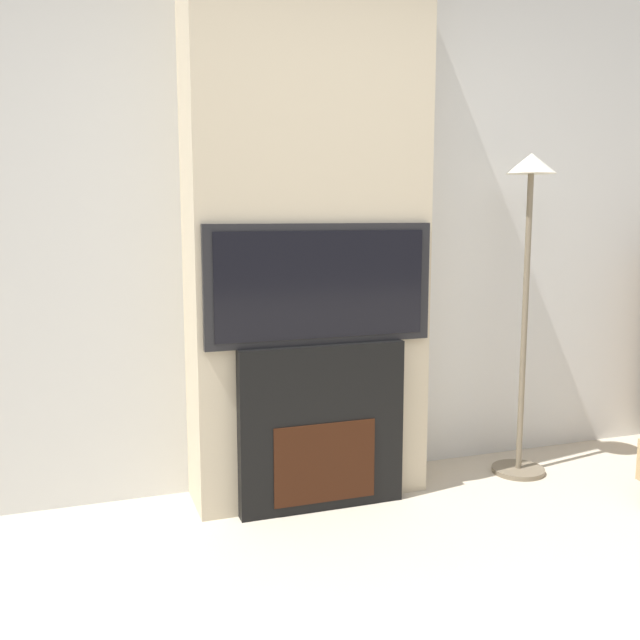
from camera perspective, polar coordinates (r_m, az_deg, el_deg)
The scene contains 5 objects.
wall_back at distance 3.57m, azimuth -2.14°, elevation 8.33°, with size 6.00×0.06×2.70m.
chimney_breast at distance 3.36m, azimuth -1.05°, elevation 8.32°, with size 1.12×0.37×2.70m.
fireplace at distance 3.34m, azimuth 0.01°, elevation -8.51°, with size 0.78×0.15×0.78m.
television at distance 3.20m, azimuth 0.02°, elevation 2.88°, with size 1.06×0.07×0.54m.
floor_lamp at distance 3.78m, azimuth 16.27°, elevation 5.22°, with size 0.28×0.28×1.66m.
Camera 1 is at (-1.05, -1.38, 1.37)m, focal length 40.00 mm.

